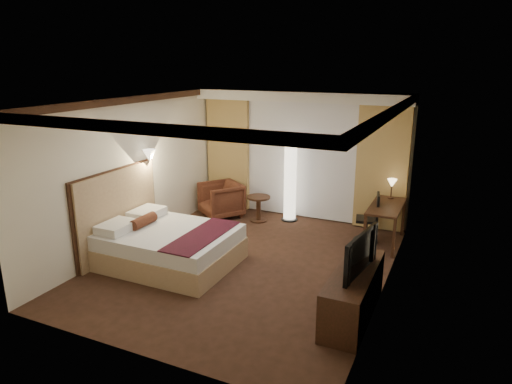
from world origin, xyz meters
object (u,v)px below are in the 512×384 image
at_px(dresser, 353,293).
at_px(television, 354,250).
at_px(desk, 385,225).
at_px(armchair, 221,198).
at_px(bed, 170,247).
at_px(side_table, 259,209).
at_px(office_chair, 367,218).
at_px(floor_lamp, 290,183).

bearing_deg(dresser, television, -180.00).
bearing_deg(desk, armchair, 178.31).
distance_m(armchair, television, 4.56).
bearing_deg(bed, side_table, 79.90).
xyz_separation_m(desk, dresser, (0.05, -2.73, -0.05)).
xyz_separation_m(armchair, office_chair, (3.19, -0.15, 0.07)).
bearing_deg(desk, floor_lamp, 166.47).
bearing_deg(floor_lamp, office_chair, -17.47).
height_order(office_chair, television, television).
height_order(desk, office_chair, office_chair).
relative_size(side_table, desk, 0.43).
relative_size(side_table, office_chair, 0.57).
xyz_separation_m(office_chair, dresser, (0.38, -2.68, -0.15)).
bearing_deg(dresser, office_chair, 97.99).
bearing_deg(bed, television, -6.19).
height_order(floor_lamp, desk, floor_lamp).
bearing_deg(side_table, floor_lamp, 29.75).
bearing_deg(side_table, television, -47.46).
relative_size(desk, dresser, 0.76).
distance_m(bed, side_table, 2.60).
bearing_deg(floor_lamp, dresser, -56.78).
bearing_deg(television, armchair, 59.92).
bearing_deg(armchair, office_chair, 34.13).
distance_m(bed, floor_lamp, 3.11).
distance_m(side_table, desk, 2.65).
distance_m(armchair, desk, 3.51).
height_order(floor_lamp, office_chair, floor_lamp).
relative_size(desk, television, 1.24).
xyz_separation_m(floor_lamp, office_chair, (1.74, -0.55, -0.34)).
bearing_deg(office_chair, television, -94.02).
distance_m(floor_lamp, office_chair, 1.85).
xyz_separation_m(floor_lamp, television, (2.08, -3.23, 0.12)).
bearing_deg(side_table, dresser, -47.14).
bearing_deg(bed, floor_lamp, 70.35).
distance_m(dresser, television, 0.62).
bearing_deg(side_table, desk, -3.63).
xyz_separation_m(bed, desk, (3.10, 2.39, 0.07)).
xyz_separation_m(office_chair, television, (0.35, -2.68, 0.47)).
height_order(bed, armchair, armchair).
bearing_deg(armchair, dresser, -1.62).
height_order(floor_lamp, dresser, floor_lamp).
height_order(side_table, desk, desk).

